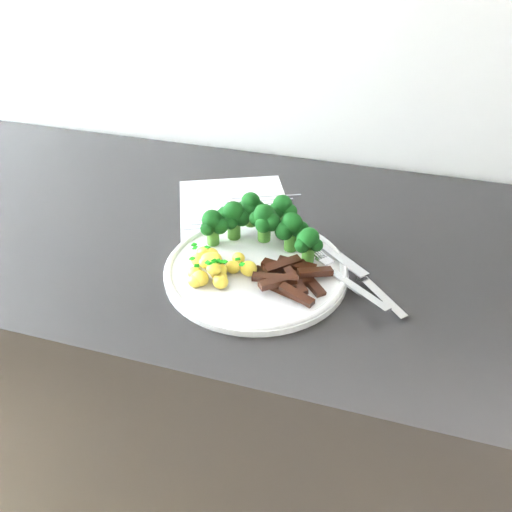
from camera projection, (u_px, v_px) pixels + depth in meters
counter at (320, 433)px, 1.06m from camera, size 2.42×0.61×0.91m
recipe_paper at (236, 215)px, 0.88m from camera, size 0.28×0.32×0.00m
plate at (256, 269)px, 0.74m from camera, size 0.27×0.27×0.02m
broccoli at (262, 220)px, 0.77m from camera, size 0.19×0.10×0.07m
potatoes at (214, 266)px, 0.72m from camera, size 0.10×0.09×0.04m
beef_strips at (290, 276)px, 0.71m from camera, size 0.11×0.11×0.02m
fork at (346, 279)px, 0.71m from camera, size 0.14×0.13×0.02m
knife at (369, 286)px, 0.71m from camera, size 0.15×0.14×0.02m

